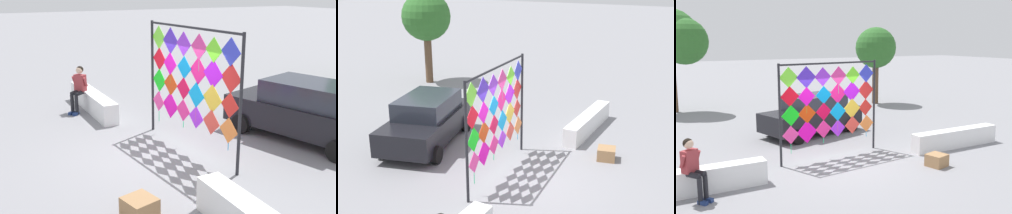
% 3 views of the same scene
% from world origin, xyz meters
% --- Properties ---
extents(ground, '(120.00, 120.00, 0.00)m').
position_xyz_m(ground, '(0.00, 0.00, 0.00)').
color(ground, gray).
extents(plaza_ledge_right, '(3.52, 0.45, 0.63)m').
position_xyz_m(plaza_ledge_right, '(4.25, -0.26, 0.31)').
color(plaza_ledge_right, white).
rests_on(plaza_ledge_right, ground).
extents(kite_display_rack, '(3.51, 0.40, 3.01)m').
position_xyz_m(kite_display_rack, '(-0.01, 0.84, 1.81)').
color(kite_display_rack, '#232328').
rests_on(kite_display_rack, ground).
extents(parked_car, '(4.29, 2.71, 1.54)m').
position_xyz_m(parked_car, '(0.76, 3.88, 0.78)').
color(parked_car, black).
rests_on(parked_car, ground).
extents(cardboard_box_large, '(0.63, 0.62, 0.36)m').
position_xyz_m(cardboard_box_large, '(2.29, -1.50, 0.18)').
color(cardboard_box_large, '#9E754C').
rests_on(cardboard_box_large, ground).
extents(tree_palm_like, '(2.31, 2.31, 4.37)m').
position_xyz_m(tree_palm_like, '(6.94, 8.84, 3.20)').
color(tree_palm_like, brown).
rests_on(tree_palm_like, ground).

